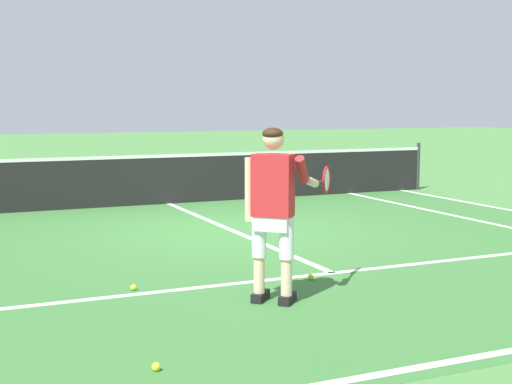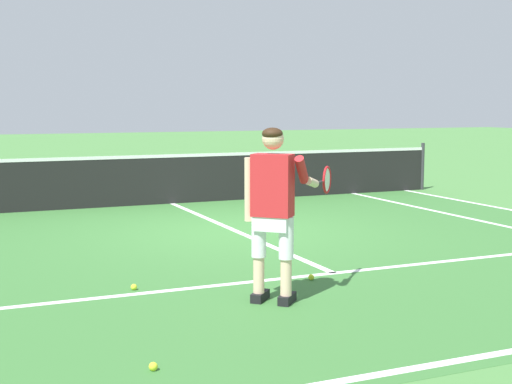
% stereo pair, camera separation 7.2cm
% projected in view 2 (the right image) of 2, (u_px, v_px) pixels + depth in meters
% --- Properties ---
extents(ground_plane, '(80.00, 80.00, 0.00)m').
position_uv_depth(ground_plane, '(235.00, 231.00, 11.04)').
color(ground_plane, '#477F3D').
extents(court_inner_surface, '(10.98, 9.66, 0.00)m').
position_uv_depth(court_inner_surface, '(270.00, 246.00, 9.84)').
color(court_inner_surface, '#387033').
rests_on(court_inner_surface, ground).
extents(line_service, '(8.23, 0.10, 0.01)m').
position_uv_depth(line_service, '(334.00, 273.00, 8.23)').
color(line_service, white).
rests_on(line_service, ground).
extents(line_centre_service, '(0.10, 6.40, 0.01)m').
position_uv_depth(line_centre_service, '(232.00, 229.00, 11.14)').
color(line_centre_service, white).
rests_on(line_centre_service, ground).
extents(line_singles_right, '(0.10, 9.26, 0.01)m').
position_uv_depth(line_singles_right, '(503.00, 226.00, 11.46)').
color(line_singles_right, white).
rests_on(line_singles_right, ground).
extents(tennis_net, '(11.96, 0.08, 1.07)m').
position_uv_depth(tennis_net, '(172.00, 178.00, 14.00)').
color(tennis_net, '#333338').
rests_on(tennis_net, ground).
extents(tennis_player, '(1.15, 0.76, 1.71)m').
position_uv_depth(tennis_player, '(274.00, 203.00, 6.90)').
color(tennis_player, black).
rests_on(tennis_player, ground).
extents(tennis_ball_near_feet, '(0.07, 0.07, 0.07)m').
position_uv_depth(tennis_ball_near_feet, '(134.00, 287.00, 7.48)').
color(tennis_ball_near_feet, '#CCE02D').
rests_on(tennis_ball_near_feet, ground).
extents(tennis_ball_by_baseline, '(0.07, 0.07, 0.07)m').
position_uv_depth(tennis_ball_by_baseline, '(153.00, 366.00, 5.21)').
color(tennis_ball_by_baseline, '#CCE02D').
rests_on(tennis_ball_by_baseline, ground).
extents(tennis_ball_mid_court, '(0.07, 0.07, 0.07)m').
position_uv_depth(tennis_ball_mid_court, '(311.00, 277.00, 7.91)').
color(tennis_ball_mid_court, '#CCE02D').
rests_on(tennis_ball_mid_court, ground).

